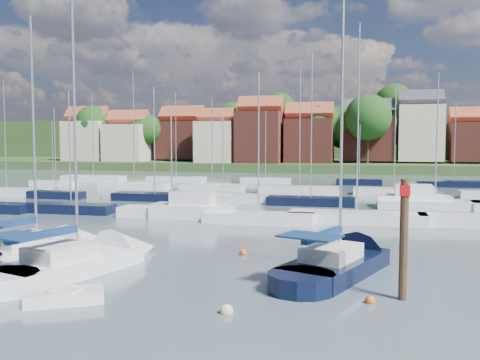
# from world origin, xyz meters

# --- Properties ---
(ground) EXTENTS (260.00, 260.00, 0.00)m
(ground) POSITION_xyz_m (0.00, 40.00, 0.00)
(ground) COLOR #3F4D55
(ground) RESTS_ON ground
(sailboat_left) EXTENTS (5.73, 10.98, 14.48)m
(sailboat_left) POSITION_xyz_m (-8.71, 3.99, 0.36)
(sailboat_left) COLOR white
(sailboat_left) RESTS_ON ground
(sailboat_centre) EXTENTS (6.42, 12.28, 16.13)m
(sailboat_centre) POSITION_xyz_m (-4.86, 2.10, 0.35)
(sailboat_centre) COLOR white
(sailboat_centre) RESTS_ON ground
(sailboat_navy) EXTENTS (6.85, 11.75, 15.83)m
(sailboat_navy) POSITION_xyz_m (8.03, 4.78, 0.36)
(sailboat_navy) COLOR black
(sailboat_navy) RESTS_ON ground
(tender) EXTENTS (3.37, 2.76, 0.66)m
(tender) POSITION_xyz_m (-2.92, -3.66, 0.26)
(tender) COLOR white
(tender) RESTS_ON ground
(timber_piling) EXTENTS (0.40, 0.40, 7.28)m
(timber_piling) POSITION_xyz_m (10.50, 0.00, 1.61)
(timber_piling) COLOR #4C331E
(timber_piling) RESTS_ON ground
(buoy_d) EXTENTS (0.52, 0.52, 0.52)m
(buoy_d) POSITION_xyz_m (3.84, -3.41, 0.00)
(buoy_d) COLOR beige
(buoy_d) RESTS_ON ground
(buoy_e) EXTENTS (0.45, 0.45, 0.45)m
(buoy_e) POSITION_xyz_m (2.10, 6.98, 0.00)
(buoy_e) COLOR #D85914
(buoy_e) RESTS_ON ground
(buoy_f) EXTENTS (0.42, 0.42, 0.42)m
(buoy_f) POSITION_xyz_m (9.20, -0.81, 0.00)
(buoy_f) COLOR #D85914
(buoy_f) RESTS_ON ground
(marina_field) EXTENTS (79.62, 41.41, 15.93)m
(marina_field) POSITION_xyz_m (1.91, 35.15, 0.43)
(marina_field) COLOR white
(marina_field) RESTS_ON ground
(far_shore_town) EXTENTS (212.46, 90.00, 22.27)m
(far_shore_town) POSITION_xyz_m (2.23, 132.67, 4.61)
(far_shore_town) COLOR #384F27
(far_shore_town) RESTS_ON ground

